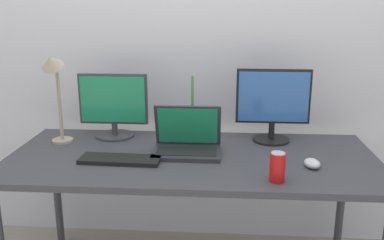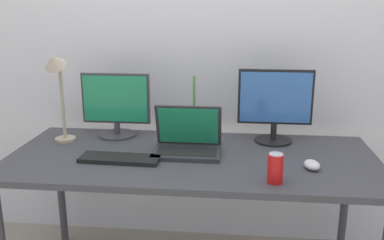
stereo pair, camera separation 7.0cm
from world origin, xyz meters
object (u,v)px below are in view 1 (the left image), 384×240
at_px(soda_can_near_keyboard, 277,167).
at_px(desk_lamp, 54,81).
at_px(monitor_left, 113,106).
at_px(monitor_center, 273,104).
at_px(work_desk, 192,167).
at_px(mouse_by_keyboard, 312,163).
at_px(bamboo_vase, 192,129).
at_px(keyboard_main, 120,160).
at_px(laptop_silver, 187,142).

xyz_separation_m(soda_can_near_keyboard, desk_lamp, (-1.08, 0.41, 0.28)).
relative_size(monitor_left, desk_lamp, 0.76).
height_order(monitor_center, desk_lamp, desk_lamp).
distance_m(monitor_center, soda_can_near_keyboard, 0.56).
relative_size(work_desk, desk_lamp, 3.63).
xyz_separation_m(mouse_by_keyboard, bamboo_vase, (-0.57, 0.36, 0.04)).
bearing_deg(keyboard_main, desk_lamp, 150.95).
distance_m(monitor_left, monitor_center, 0.86).
xyz_separation_m(laptop_silver, soda_can_near_keyboard, (0.40, -0.32, 0.01)).
xyz_separation_m(work_desk, mouse_by_keyboard, (0.55, -0.12, 0.08)).
bearing_deg(desk_lamp, soda_can_near_keyboard, -20.62).
bearing_deg(monitor_left, monitor_center, -1.09).
xyz_separation_m(monitor_left, bamboo_vase, (0.43, -0.03, -0.11)).
xyz_separation_m(laptop_silver, keyboard_main, (-0.30, -0.15, -0.04)).
distance_m(work_desk, bamboo_vase, 0.27).
relative_size(laptop_silver, desk_lamp, 0.67).
bearing_deg(work_desk, desk_lamp, 169.99).
bearing_deg(soda_can_near_keyboard, keyboard_main, 165.82).
xyz_separation_m(work_desk, laptop_silver, (-0.03, 0.04, 0.11)).
xyz_separation_m(monitor_left, keyboard_main, (0.12, -0.38, -0.17)).
distance_m(laptop_silver, soda_can_near_keyboard, 0.52).
bearing_deg(work_desk, laptop_silver, 122.64).
distance_m(monitor_left, desk_lamp, 0.34).
bearing_deg(bamboo_vase, soda_can_near_keyboard, -53.50).
height_order(monitor_center, soda_can_near_keyboard, monitor_center).
distance_m(keyboard_main, desk_lamp, 0.55).
relative_size(monitor_center, desk_lamp, 0.79).
bearing_deg(monitor_left, laptop_silver, -28.84).
xyz_separation_m(monitor_center, bamboo_vase, (-0.42, -0.01, -0.14)).
xyz_separation_m(bamboo_vase, desk_lamp, (-0.69, -0.12, 0.27)).
bearing_deg(laptop_silver, bamboo_vase, 86.27).
bearing_deg(mouse_by_keyboard, work_desk, 158.22).
distance_m(work_desk, monitor_left, 0.58).
distance_m(laptop_silver, bamboo_vase, 0.20).
bearing_deg(monitor_center, laptop_silver, -153.73).
bearing_deg(mouse_by_keyboard, bamboo_vase, 137.74).
height_order(work_desk, laptop_silver, laptop_silver).
bearing_deg(keyboard_main, work_desk, 19.70).
relative_size(monitor_left, bamboo_vase, 1.07).
bearing_deg(monitor_center, work_desk, -147.78).
relative_size(monitor_left, monitor_center, 0.97).
bearing_deg(mouse_by_keyboard, desk_lamp, 159.33).
relative_size(soda_can_near_keyboard, bamboo_vase, 0.36).
relative_size(monitor_center, bamboo_vase, 1.11).
xyz_separation_m(keyboard_main, bamboo_vase, (0.32, 0.35, 0.05)).
bearing_deg(monitor_left, desk_lamp, -149.92).
bearing_deg(monitor_left, keyboard_main, -72.76).
bearing_deg(soda_can_near_keyboard, mouse_by_keyboard, 42.92).
height_order(monitor_left, soda_can_near_keyboard, monitor_left).
relative_size(bamboo_vase, desk_lamp, 0.71).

